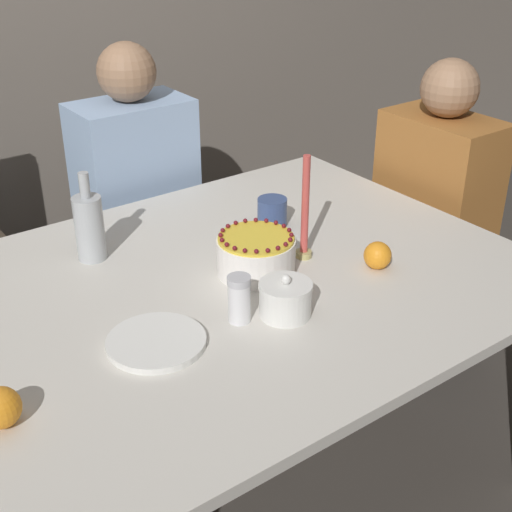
{
  "coord_description": "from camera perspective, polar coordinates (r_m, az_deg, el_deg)",
  "views": [
    {
      "loc": [
        -0.89,
        -1.35,
        1.67
      ],
      "look_at": [
        0.1,
        -0.01,
        0.79
      ],
      "focal_mm": 50.0,
      "sensor_mm": 36.0,
      "label": 1
    }
  ],
  "objects": [
    {
      "name": "sugar_bowl",
      "position": [
        1.7,
        2.37,
        -3.46
      ],
      "size": [
        0.13,
        0.13,
        0.11
      ],
      "color": "white",
      "rests_on": "dining_table"
    },
    {
      "name": "cake",
      "position": [
        1.88,
        -0.0,
        0.11
      ],
      "size": [
        0.21,
        0.21,
        0.12
      ],
      "color": "white",
      "rests_on": "dining_table"
    },
    {
      "name": "orange_fruit_0",
      "position": [
        1.47,
        -19.8,
        -11.35
      ],
      "size": [
        0.08,
        0.08,
        0.08
      ],
      "color": "orange",
      "rests_on": "dining_table"
    },
    {
      "name": "sugar_shaker",
      "position": [
        1.67,
        -1.36,
        -3.44
      ],
      "size": [
        0.06,
        0.06,
        0.12
      ],
      "color": "white",
      "rests_on": "dining_table"
    },
    {
      "name": "cup",
      "position": [
        2.14,
        1.31,
        3.51
      ],
      "size": [
        0.09,
        0.09,
        0.09
      ],
      "color": "#384C7F",
      "rests_on": "dining_table"
    },
    {
      "name": "bottle",
      "position": [
        1.98,
        -13.19,
        2.31
      ],
      "size": [
        0.08,
        0.08,
        0.25
      ],
      "color": "#B2B7BC",
      "rests_on": "dining_table"
    },
    {
      "name": "person_woman_floral",
      "position": [
        2.68,
        13.77,
        1.22
      ],
      "size": [
        0.34,
        0.4,
        1.16
      ],
      "rotation": [
        0.0,
        0.0,
        1.57
      ],
      "color": "#595960",
      "rests_on": "ground_plane"
    },
    {
      "name": "person_man_blue_shirt",
      "position": [
        2.65,
        -9.26,
        1.94
      ],
      "size": [
        0.4,
        0.34,
        1.21
      ],
      "rotation": [
        0.0,
        0.0,
        3.14
      ],
      "color": "#473D33",
      "rests_on": "ground_plane"
    },
    {
      "name": "dining_table",
      "position": [
        1.91,
        -2.54,
        -4.29
      ],
      "size": [
        1.61,
        1.2,
        0.74
      ],
      "color": "beige",
      "rests_on": "ground_plane"
    },
    {
      "name": "candle",
      "position": [
        1.93,
        3.93,
        3.15
      ],
      "size": [
        0.05,
        0.05,
        0.3
      ],
      "color": "tan",
      "rests_on": "dining_table"
    },
    {
      "name": "orange_fruit_1",
      "position": [
        1.93,
        9.7,
        0.05
      ],
      "size": [
        0.08,
        0.08,
        0.08
      ],
      "color": "orange",
      "rests_on": "dining_table"
    },
    {
      "name": "plate_stack",
      "position": [
        1.63,
        -7.99,
        -6.82
      ],
      "size": [
        0.23,
        0.23,
        0.02
      ],
      "color": "white",
      "rests_on": "dining_table"
    },
    {
      "name": "ground_plane",
      "position": [
        2.32,
        -2.19,
        -18.07
      ],
      "size": [
        12.0,
        12.0,
        0.0
      ],
      "primitive_type": "plane",
      "color": "#3D3833"
    }
  ]
}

